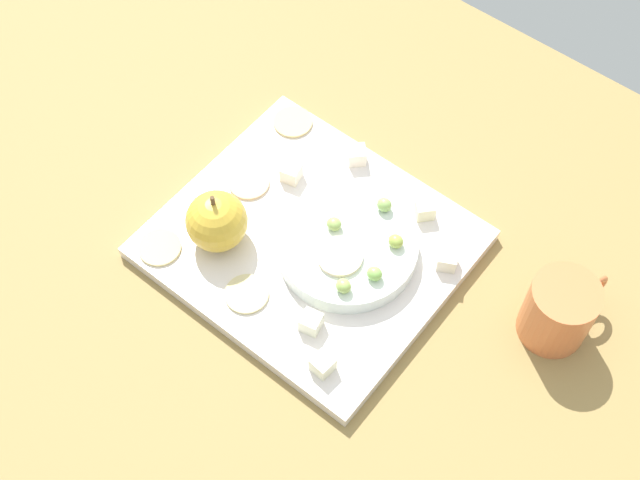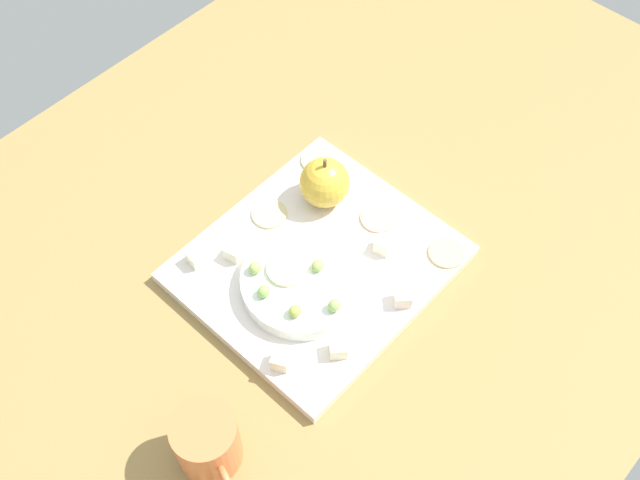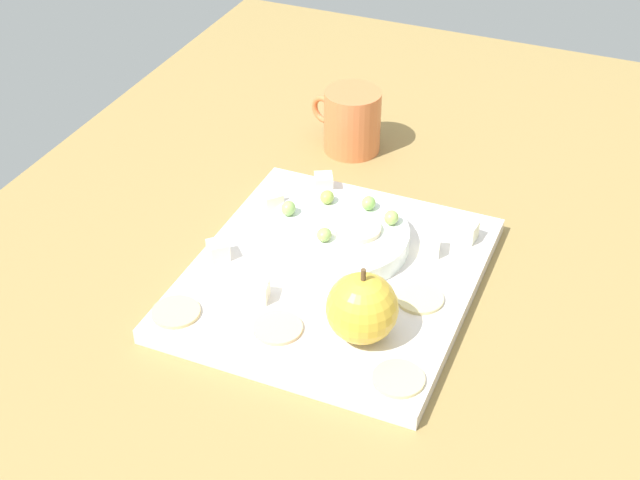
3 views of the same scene
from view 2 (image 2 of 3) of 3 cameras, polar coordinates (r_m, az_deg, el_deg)
The scene contains 22 objects.
table at distance 106.95cm, azimuth -0.60°, elevation -0.90°, with size 144.70×97.41×3.59cm, color olive.
platter at distance 102.69cm, azimuth -0.21°, elevation -1.81°, with size 33.24×29.68×1.75cm, color silver.
serving_dish at distance 98.86cm, azimuth -1.32°, elevation -3.18°, with size 16.20×16.20×2.27cm, color white.
apple_whole at distance 105.21cm, azimuth 0.36°, elevation 4.34°, with size 7.11×7.11×7.11cm, color gold.
apple_stem at distance 101.99cm, azimuth 0.37°, elevation 5.80°, with size 0.50×0.50×1.20cm, color brown.
cheese_cube_0 at distance 98.30cm, azimuth 6.28°, elevation -4.33°, with size 2.16×2.16×2.16cm, color #F9E4CC.
cheese_cube_1 at distance 102.06cm, azimuth -6.47°, elevation -0.89°, with size 2.16×2.16×2.16cm, color white.
cheese_cube_2 at distance 102.37cm, azimuth 4.83°, elevation -0.39°, with size 2.16×2.16×2.16cm, color #F9E7C9.
cheese_cube_3 at distance 93.75cm, azimuth -2.97°, elevation -9.04°, with size 2.16×2.16×2.16cm, color #F2E7C8.
cheese_cube_4 at distance 94.35cm, azimuth 1.38°, elevation -8.16°, with size 2.16×2.16×2.16cm, color #F6F2BF.
cheese_cube_5 at distance 102.26cm, azimuth -9.30°, elevation -1.31°, with size 2.16×2.16×2.16cm, color #EFEDC7.
cracker_0 at distance 103.81cm, azimuth 9.52°, elevation -0.96°, with size 4.98×4.98×0.40cm, color #E2C380.
cracker_1 at distance 106.31cm, azimuth -3.83°, elevation 1.96°, with size 4.98×4.98×0.40cm, color beige.
cracker_2 at distance 105.99cm, azimuth 4.40°, elevation 1.66°, with size 4.98×4.98×0.40cm, color #DAB387.
cracker_3 at distance 112.18cm, azimuth -0.16°, elevation 6.03°, with size 4.98×4.98×0.40cm, color #DBC585.
grape_0 at distance 96.15cm, azimuth -4.25°, elevation -3.87°, with size 1.78×1.60×1.58cm, color #8AC359.
grape_1 at distance 94.84cm, azimuth 1.10°, elevation -4.94°, with size 1.78×1.60×1.69cm, color #93BD60.
grape_2 at distance 97.98cm, azimuth -0.17°, elevation -1.94°, with size 1.78×1.60×1.43cm, color #97B75C.
grape_3 at distance 98.07cm, azimuth -4.91°, elevation -2.09°, with size 1.78×1.60×1.60cm, color #9DBF5D.
grape_4 at distance 94.58cm, azimuth -1.89°, elevation -5.36°, with size 1.78×1.60×1.52cm, color #9FB74B.
apple_slice_0 at distance 98.25cm, azimuth -2.55°, elevation -2.23°, with size 5.14×5.14×0.60cm, color beige.
cup at distance 89.13cm, azimuth -8.47°, elevation -14.86°, with size 7.52×10.52×8.51cm.
Camera 2 is at (-42.44, -40.65, 91.15)cm, focal length 42.49 mm.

